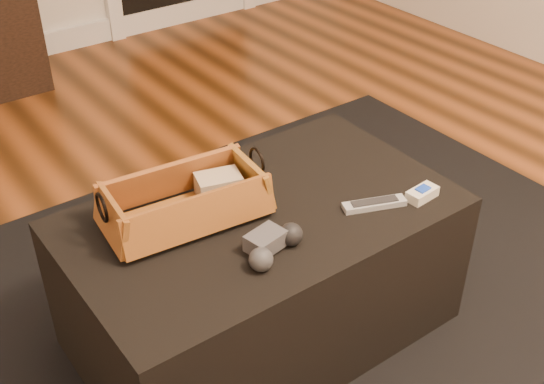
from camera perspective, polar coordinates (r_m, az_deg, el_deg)
area_rug at (r=1.99m, az=0.05°, el=-12.26°), size 2.60×2.00×0.01m
ottoman at (r=1.87m, az=-0.86°, el=-6.79°), size 1.00×0.60×0.42m
tv_remote at (r=1.69m, az=-7.65°, el=-2.00°), size 0.22×0.05×0.02m
cloth_bundle at (r=1.76m, az=-4.48°, el=0.53°), size 0.13×0.11×0.06m
wicker_basket at (r=1.70m, az=-7.28°, el=-0.91°), size 0.43×0.26×0.14m
game_controller at (r=1.58m, az=0.01°, el=-4.40°), size 0.18×0.12×0.06m
silver_remote at (r=1.77m, az=8.56°, el=-0.99°), size 0.17×0.10×0.02m
cream_gadget at (r=1.82m, az=12.46°, el=-0.12°), size 0.09×0.05×0.03m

